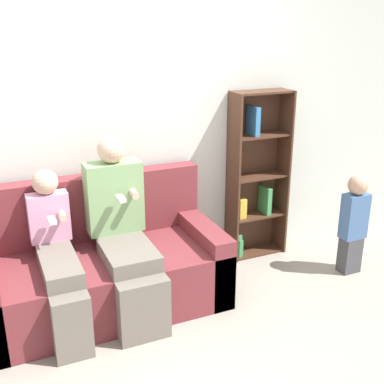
% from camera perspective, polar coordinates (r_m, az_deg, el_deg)
% --- Properties ---
extents(ground_plane, '(14.00, 14.00, 0.00)m').
position_cam_1_polar(ground_plane, '(3.47, -3.57, -16.39)').
color(ground_plane, '#9E9384').
extents(back_wall, '(10.00, 0.06, 2.55)m').
position_cam_1_polar(back_wall, '(3.81, -9.15, 7.84)').
color(back_wall, silver).
rests_on(back_wall, ground_plane).
extents(couch, '(1.76, 0.84, 0.94)m').
position_cam_1_polar(couch, '(3.67, -10.62, -9.04)').
color(couch, maroon).
rests_on(couch, ground_plane).
extents(adult_seated, '(0.41, 0.79, 1.27)m').
position_cam_1_polar(adult_seated, '(3.46, -8.19, -4.19)').
color(adult_seated, '#70665B').
rests_on(adult_seated, ground_plane).
extents(child_seated, '(0.28, 0.81, 1.07)m').
position_cam_1_polar(child_seated, '(3.38, -15.61, -7.35)').
color(child_seated, '#70665B').
rests_on(child_seated, ground_plane).
extents(toddler_standing, '(0.21, 0.17, 0.87)m').
position_cam_1_polar(toddler_standing, '(4.23, 18.61, -3.37)').
color(toddler_standing, '#47474C').
rests_on(toddler_standing, ground_plane).
extents(bookshelf, '(0.52, 0.23, 1.49)m').
position_cam_1_polar(bookshelf, '(4.31, 7.42, 1.56)').
color(bookshelf, '#4C2D1E').
rests_on(bookshelf, ground_plane).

